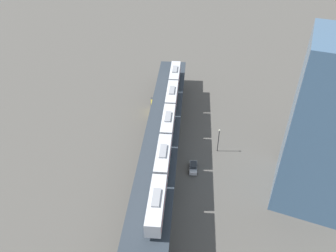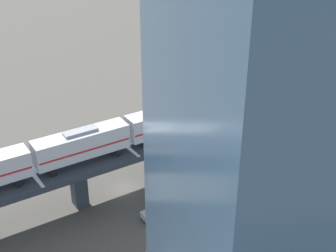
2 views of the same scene
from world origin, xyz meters
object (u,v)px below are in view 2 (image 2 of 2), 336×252
at_px(subway_train, 168,119).
at_px(office_tower, 294,239).
at_px(street_car_silver, 158,211).
at_px(delivery_truck, 245,122).
at_px(street_lamp, 237,195).

bearing_deg(subway_train, office_tower, 178.49).
distance_m(subway_train, street_car_silver, 12.36).
bearing_deg(subway_train, delivery_truck, -56.36).
height_order(subway_train, street_car_silver, subway_train).
xyz_separation_m(street_car_silver, office_tower, (-26.54, -2.51, 17.06)).
bearing_deg(subway_train, street_car_silver, 156.86).
distance_m(subway_train, street_lamp, 14.00).
bearing_deg(delivery_truck, office_tower, 158.98).
height_order(delivery_truck, street_lamp, street_lamp).
relative_size(delivery_truck, street_lamp, 1.07).
xyz_separation_m(street_lamp, office_tower, (-23.02, 6.55, 13.89)).
height_order(subway_train, street_lamp, subway_train).
bearing_deg(street_lamp, office_tower, 164.11).
xyz_separation_m(delivery_truck, street_lamp, (-22.58, 10.97, 2.35)).
relative_size(street_car_silver, office_tower, 0.13).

